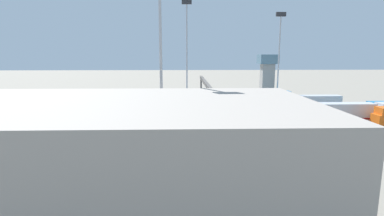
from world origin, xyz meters
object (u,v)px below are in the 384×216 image
(signal_gantry, at_px, (206,87))
(train_on_track_5, at_px, (261,116))
(light_mast_1, at_px, (160,34))
(light_mast_0, at_px, (279,47))
(maintenance_shed, at_px, (112,160))
(light_mast_2, at_px, (187,41))
(train_on_track_7, at_px, (64,132))
(control_tower, at_px, (267,73))
(train_on_track_4, at_px, (254,113))
(train_on_track_2, at_px, (50,107))
(train_on_track_0, at_px, (136,100))
(train_on_track_1, at_px, (166,103))

(signal_gantry, bearing_deg, train_on_track_5, 145.32)
(light_mast_1, distance_m, signal_gantry, 25.06)
(light_mast_0, distance_m, light_mast_1, 51.79)
(light_mast_0, height_order, signal_gantry, light_mast_0)
(train_on_track_5, bearing_deg, maintenance_shed, 56.05)
(light_mast_2, bearing_deg, train_on_track_7, 59.79)
(train_on_track_5, relative_size, control_tower, 6.45)
(train_on_track_7, bearing_deg, light_mast_1, 168.78)
(light_mast_2, relative_size, signal_gantry, 0.75)
(light_mast_2, xyz_separation_m, maintenance_shed, (8.04, 61.74, -13.25))
(light_mast_0, xyz_separation_m, control_tower, (0.05, -11.26, -8.49))
(light_mast_2, height_order, control_tower, light_mast_2)
(maintenance_shed, bearing_deg, light_mast_0, -119.41)
(train_on_track_4, distance_m, light_mast_2, 31.71)
(train_on_track_2, distance_m, train_on_track_4, 50.25)
(light_mast_0, xyz_separation_m, light_mast_2, (26.83, 0.10, 1.73))
(train_on_track_0, distance_m, control_tower, 44.14)
(light_mast_2, bearing_deg, train_on_track_1, 52.10)
(train_on_track_4, bearing_deg, maintenance_shed, 59.89)
(light_mast_1, bearing_deg, train_on_track_0, -75.53)
(train_on_track_0, relative_size, control_tower, 6.11)
(light_mast_1, relative_size, light_mast_2, 0.97)
(train_on_track_7, distance_m, train_on_track_1, 33.99)
(light_mast_1, bearing_deg, signal_gantry, -112.84)
(train_on_track_5, distance_m, train_on_track_1, 28.91)
(light_mast_1, bearing_deg, train_on_track_1, -87.92)
(train_on_track_7, bearing_deg, maintenance_shed, 119.80)
(train_on_track_2, distance_m, control_tower, 66.17)
(light_mast_1, bearing_deg, control_tower, -121.00)
(train_on_track_2, xyz_separation_m, light_mast_0, (-61.39, -12.68, 15.08))
(train_on_track_0, height_order, maintenance_shed, maintenance_shed)
(train_on_track_5, relative_size, train_on_track_4, 1.06)
(train_on_track_4, bearing_deg, train_on_track_5, 93.28)
(train_on_track_7, distance_m, light_mast_0, 63.38)
(train_on_track_5, bearing_deg, train_on_track_7, 15.19)
(train_on_track_4, bearing_deg, train_on_track_0, -34.34)
(train_on_track_2, xyz_separation_m, train_on_track_1, (-28.67, -5.00, -0.02))
(light_mast_2, bearing_deg, train_on_track_5, 118.49)
(train_on_track_1, xyz_separation_m, signal_gantry, (-10.02, 12.50, 5.73))
(train_on_track_7, height_order, control_tower, control_tower)
(train_on_track_0, relative_size, light_mast_1, 3.11)
(train_on_track_5, height_order, signal_gantry, signal_gantry)
(signal_gantry, bearing_deg, train_on_track_1, -51.28)
(train_on_track_7, height_order, maintenance_shed, maintenance_shed)
(train_on_track_1, bearing_deg, train_on_track_5, 136.21)
(train_on_track_5, bearing_deg, train_on_track_4, -86.72)
(train_on_track_0, bearing_deg, train_on_track_1, 150.11)
(train_on_track_1, bearing_deg, signal_gantry, 128.72)
(train_on_track_5, xyz_separation_m, maintenance_shed, (23.00, 34.16, 2.98))
(train_on_track_4, relative_size, light_mast_2, 3.02)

